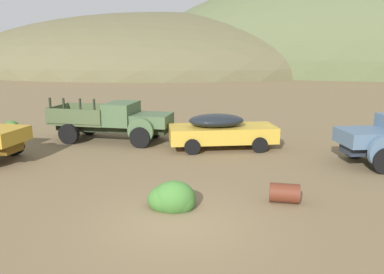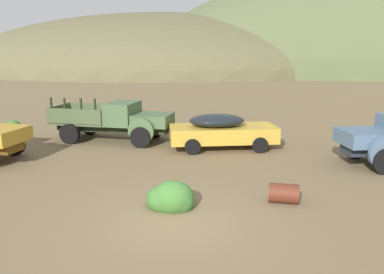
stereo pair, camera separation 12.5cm
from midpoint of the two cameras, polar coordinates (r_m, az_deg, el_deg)
name	(u,v)px [view 2 (the right image)]	position (r m, az deg, el deg)	size (l,w,h in m)	color
ground_plane	(174,224)	(10.13, -2.27, -12.65)	(300.00, 300.00, 0.00)	brown
hill_distant	(163,69)	(89.96, -4.25, 9.96)	(86.01, 75.85, 24.10)	brown
truck_weathered_green	(121,121)	(18.93, -10.27, 2.37)	(5.97, 2.90, 2.16)	#232B1B
car_faded_yellow	(226,130)	(17.33, 5.24, 0.96)	(5.23, 2.72, 1.57)	gold
oil_drum_by_truck	(284,193)	(11.63, 13.65, -8.07)	(0.91, 0.66, 0.56)	#5B2819
bush_near_barrel	(172,199)	(11.01, -2.70, -9.13)	(1.37, 1.10, 0.98)	#3D702D
bush_front_left	(13,127)	(23.64, -24.80, 1.38)	(0.98, 0.99, 0.63)	#3D702D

